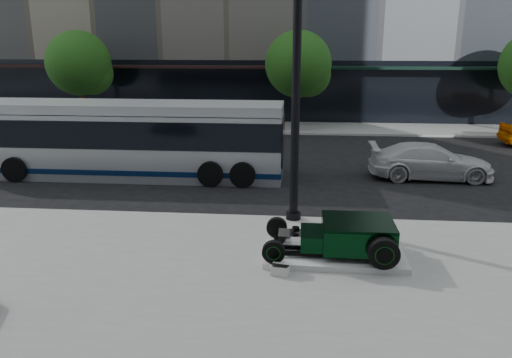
# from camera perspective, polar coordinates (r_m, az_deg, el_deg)

# --- Properties ---
(ground) EXTENTS (120.00, 120.00, 0.00)m
(ground) POSITION_cam_1_polar(r_m,az_deg,el_deg) (17.16, 0.91, -2.28)
(ground) COLOR black
(ground) RESTS_ON ground
(sidewalk_far) EXTENTS (70.00, 4.00, 0.12)m
(sidewalk_far) POSITION_cam_1_polar(r_m,az_deg,el_deg) (30.75, 2.82, 5.89)
(sidewalk_far) COLOR gray
(sidewalk_far) RESTS_ON ground
(street_trees) EXTENTS (29.80, 3.80, 5.70)m
(street_trees) POSITION_cam_1_polar(r_m,az_deg,el_deg) (29.39, 5.13, 12.67)
(street_trees) COLOR black
(street_trees) RESTS_ON sidewalk_far
(display_plinth) EXTENTS (3.40, 1.80, 0.15)m
(display_plinth) POSITION_cam_1_polar(r_m,az_deg,el_deg) (12.58, 8.88, -8.44)
(display_plinth) COLOR silver
(display_plinth) RESTS_ON sidewalk_near
(hot_rod) EXTENTS (3.22, 2.00, 0.81)m
(hot_rod) POSITION_cam_1_polar(r_m,az_deg,el_deg) (12.42, 10.52, -6.34)
(hot_rod) COLOR black
(hot_rod) RESTS_ON display_plinth
(info_plaque) EXTENTS (0.45, 0.37, 0.31)m
(info_plaque) POSITION_cam_1_polar(r_m,az_deg,el_deg) (11.57, 2.78, -10.24)
(info_plaque) COLOR silver
(info_plaque) RESTS_ON sidewalk_near
(lamppost) EXTENTS (0.44, 0.44, 8.07)m
(lamppost) POSITION_cam_1_polar(r_m,az_deg,el_deg) (14.16, 4.59, 9.78)
(lamppost) COLOR black
(lamppost) RESTS_ON sidewalk_near
(transit_bus) EXTENTS (12.12, 2.88, 2.92)m
(transit_bus) POSITION_cam_1_polar(r_m,az_deg,el_deg) (20.40, -14.08, 4.46)
(transit_bus) COLOR #AEB2B8
(transit_bus) RESTS_ON ground
(white_sedan) EXTENTS (4.75, 1.99, 1.37)m
(white_sedan) POSITION_cam_1_polar(r_m,az_deg,el_deg) (20.68, 19.31, 1.92)
(white_sedan) COLOR silver
(white_sedan) RESTS_ON ground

